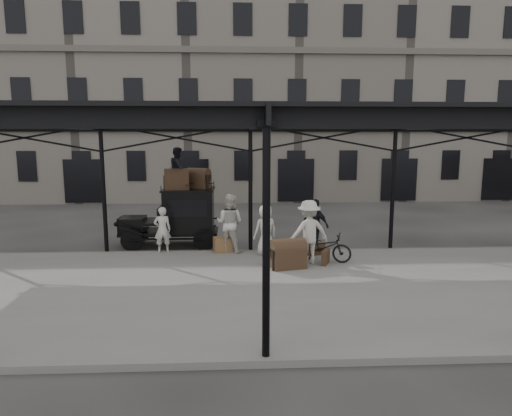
{
  "coord_description": "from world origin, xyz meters",
  "views": [
    {
      "loc": [
        -0.55,
        -13.61,
        4.17
      ],
      "look_at": [
        0.17,
        1.6,
        1.7
      ],
      "focal_mm": 32.0,
      "sensor_mm": 36.0,
      "label": 1
    }
  ],
  "objects_px": {
    "steamer_trunk_roof_near": "(177,181)",
    "porter_left": "(162,230)",
    "taxi": "(181,215)",
    "porter_official": "(315,225)",
    "bicycle": "(324,247)",
    "steamer_trunk_platform": "(288,256)"
  },
  "relations": [
    {
      "from": "steamer_trunk_roof_near",
      "to": "bicycle",
      "type": "bearing_deg",
      "value": -35.6
    },
    {
      "from": "porter_official",
      "to": "bicycle",
      "type": "height_order",
      "value": "porter_official"
    },
    {
      "from": "porter_left",
      "to": "steamer_trunk_platform",
      "type": "bearing_deg",
      "value": 141.5
    },
    {
      "from": "bicycle",
      "to": "steamer_trunk_roof_near",
      "type": "xyz_separation_m",
      "value": [
        -4.93,
        2.59,
        1.88
      ]
    },
    {
      "from": "porter_left",
      "to": "bicycle",
      "type": "bearing_deg",
      "value": 153.47
    },
    {
      "from": "steamer_trunk_platform",
      "to": "taxi",
      "type": "bearing_deg",
      "value": 122.95
    },
    {
      "from": "bicycle",
      "to": "taxi",
      "type": "bearing_deg",
      "value": 82.83
    },
    {
      "from": "taxi",
      "to": "porter_left",
      "type": "height_order",
      "value": "taxi"
    },
    {
      "from": "steamer_trunk_roof_near",
      "to": "porter_left",
      "type": "bearing_deg",
      "value": -115.28
    },
    {
      "from": "porter_left",
      "to": "porter_official",
      "type": "distance_m",
      "value": 5.27
    },
    {
      "from": "porter_official",
      "to": "bicycle",
      "type": "distance_m",
      "value": 1.45
    },
    {
      "from": "taxi",
      "to": "porter_official",
      "type": "relative_size",
      "value": 2.02
    },
    {
      "from": "taxi",
      "to": "steamer_trunk_platform",
      "type": "xyz_separation_m",
      "value": [
        3.63,
        -3.5,
        -0.68
      ]
    },
    {
      "from": "porter_left",
      "to": "steamer_trunk_roof_near",
      "type": "height_order",
      "value": "steamer_trunk_roof_near"
    },
    {
      "from": "steamer_trunk_roof_near",
      "to": "steamer_trunk_platform",
      "type": "height_order",
      "value": "steamer_trunk_roof_near"
    },
    {
      "from": "taxi",
      "to": "bicycle",
      "type": "bearing_deg",
      "value": -30.35
    },
    {
      "from": "taxi",
      "to": "steamer_trunk_platform",
      "type": "height_order",
      "value": "taxi"
    },
    {
      "from": "taxi",
      "to": "steamer_trunk_roof_near",
      "type": "relative_size",
      "value": 4.2
    },
    {
      "from": "taxi",
      "to": "steamer_trunk_roof_near",
      "type": "distance_m",
      "value": 1.32
    },
    {
      "from": "porter_left",
      "to": "porter_official",
      "type": "relative_size",
      "value": 0.87
    },
    {
      "from": "taxi",
      "to": "porter_official",
      "type": "bearing_deg",
      "value": -16.81
    },
    {
      "from": "taxi",
      "to": "steamer_trunk_platform",
      "type": "relative_size",
      "value": 3.56
    }
  ]
}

